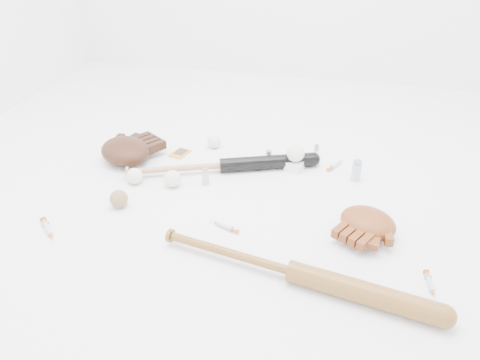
% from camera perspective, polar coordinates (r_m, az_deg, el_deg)
% --- Properties ---
extents(bat_dark, '(0.82, 0.37, 0.06)m').
position_cam_1_polar(bat_dark, '(2.00, -2.20, 1.78)').
color(bat_dark, black).
rests_on(bat_dark, ground).
extents(bat_wood, '(0.92, 0.24, 0.07)m').
position_cam_1_polar(bat_wood, '(1.46, 6.34, -11.01)').
color(bat_wood, brown).
rests_on(bat_wood, ground).
extents(glove_dark, '(0.40, 0.40, 0.10)m').
position_cam_1_polar(glove_dark, '(2.14, -13.81, 3.52)').
color(glove_dark, '#32190E').
rests_on(glove_dark, ground).
extents(glove_tan, '(0.32, 0.32, 0.09)m').
position_cam_1_polar(glove_tan, '(1.70, 15.33, -5.00)').
color(glove_tan, brown).
rests_on(glove_tan, ground).
extents(trading_card, '(0.09, 0.11, 0.01)m').
position_cam_1_polar(trading_card, '(2.18, -7.32, 3.24)').
color(trading_card, gold).
rests_on(trading_card, ground).
extents(pedestal, '(0.09, 0.09, 0.04)m').
position_cam_1_polar(pedestal, '(2.04, 6.69, 1.83)').
color(pedestal, white).
rests_on(pedestal, ground).
extents(baseball_on_pedestal, '(0.08, 0.08, 0.08)m').
position_cam_1_polar(baseball_on_pedestal, '(2.02, 6.79, 3.29)').
color(baseball_on_pedestal, white).
rests_on(baseball_on_pedestal, pedestal).
extents(baseball_left, '(0.07, 0.07, 0.07)m').
position_cam_1_polar(baseball_left, '(1.92, -8.21, 0.16)').
color(baseball_left, white).
rests_on(baseball_left, ground).
extents(baseball_upper, '(0.06, 0.06, 0.06)m').
position_cam_1_polar(baseball_upper, '(2.21, -3.17, 4.73)').
color(baseball_upper, white).
rests_on(baseball_upper, ground).
extents(baseball_mid, '(0.07, 0.07, 0.07)m').
position_cam_1_polar(baseball_mid, '(1.97, -12.70, 0.47)').
color(baseball_mid, white).
rests_on(baseball_mid, ground).
extents(baseball_aged, '(0.07, 0.07, 0.07)m').
position_cam_1_polar(baseball_aged, '(1.83, -14.56, -2.23)').
color(baseball_aged, olive).
rests_on(baseball_aged, ground).
extents(syringe_0, '(0.14, 0.13, 0.02)m').
position_cam_1_polar(syringe_0, '(1.79, -22.39, -5.57)').
color(syringe_0, '#ADBCC6').
rests_on(syringe_0, ground).
extents(syringe_1, '(0.14, 0.07, 0.02)m').
position_cam_1_polar(syringe_1, '(1.68, -1.90, -5.66)').
color(syringe_1, '#ADBCC6').
rests_on(syringe_1, ground).
extents(syringe_2, '(0.09, 0.14, 0.02)m').
position_cam_1_polar(syringe_2, '(2.10, 11.59, 1.83)').
color(syringe_2, '#ADBCC6').
rests_on(syringe_2, ground).
extents(syringe_3, '(0.04, 0.14, 0.02)m').
position_cam_1_polar(syringe_3, '(1.56, 22.16, -11.67)').
color(syringe_3, '#ADBCC6').
rests_on(syringe_3, ground).
extents(vial_0, '(0.03, 0.03, 0.08)m').
position_cam_1_polar(vial_0, '(2.05, 3.49, 2.66)').
color(vial_0, '#AAB4BB').
rests_on(vial_0, ground).
extents(vial_1, '(0.02, 0.02, 0.06)m').
position_cam_1_polar(vial_1, '(2.16, 9.29, 3.58)').
color(vial_1, '#AAB4BB').
rests_on(vial_1, ground).
extents(vial_2, '(0.03, 0.03, 0.07)m').
position_cam_1_polar(vial_2, '(1.92, -4.25, 0.44)').
color(vial_2, '#AAB4BB').
rests_on(vial_2, ground).
extents(vial_3, '(0.04, 0.04, 0.09)m').
position_cam_1_polar(vial_3, '(2.00, 14.02, 1.15)').
color(vial_3, '#AAB4BB').
rests_on(vial_3, ground).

